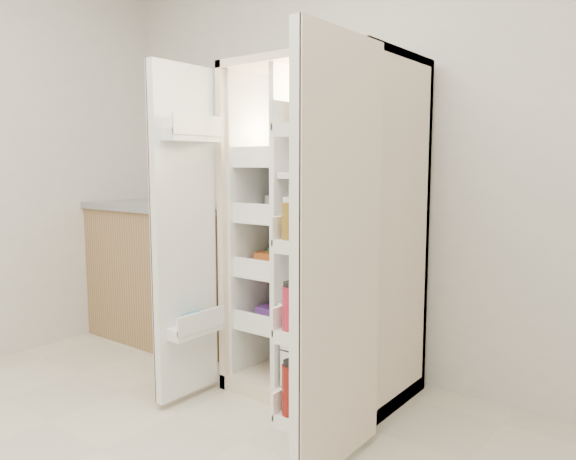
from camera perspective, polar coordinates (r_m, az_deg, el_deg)
The scene contains 5 objects.
wall_back at distance 3.27m, azimuth 8.37°, elevation 8.44°, with size 4.00×0.02×2.70m, color silver.
refrigerator at distance 3.03m, azimuth 4.48°, elevation -2.85°, with size 0.92×0.70×1.80m.
freezer_door at distance 2.89m, azimuth -10.74°, elevation -0.50°, with size 0.15×0.40×1.72m.
fridge_door at distance 2.19m, azimuth 4.85°, elevation -3.19°, with size 0.17×0.58×1.72m.
kitchen_counter at distance 4.06m, azimuth -12.17°, elevation -4.09°, with size 1.36×0.72×0.98m.
Camera 1 is at (1.59, -0.86, 1.25)m, focal length 34.00 mm.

